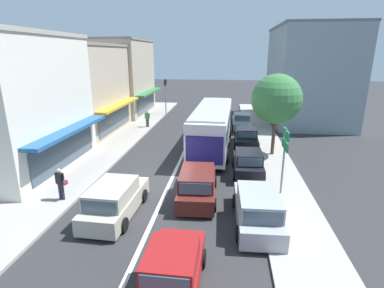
{
  "coord_description": "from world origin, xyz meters",
  "views": [
    {
      "loc": [
        3.13,
        -15.17,
        7.1
      ],
      "look_at": [
        0.82,
        4.1,
        1.2
      ],
      "focal_mm": 28.0,
      "sensor_mm": 36.0,
      "label": 1
    }
  ],
  "objects_px": {
    "street_tree_right": "(276,99)",
    "parked_sedan_kerb_third": "(246,138)",
    "wagon_behind_bus_near": "(197,185)",
    "directional_road_sign": "(285,146)",
    "parked_wagon_kerb_front": "(258,209)",
    "pedestrian_with_handbag_near": "(60,182)",
    "parked_sedan_kerb_rear": "(242,121)",
    "pedestrian_browsing_midblock": "(147,118)",
    "city_bus": "(212,125)",
    "wagon_adjacent_lane_trail": "(115,200)",
    "traffic_light_downstreet": "(166,91)",
    "hatchback_queue_gap_filler": "(173,270)",
    "parked_hatchback_kerb_second": "(248,163)"
  },
  "relations": [
    {
      "from": "wagon_adjacent_lane_trail",
      "to": "pedestrian_browsing_midblock",
      "type": "bearing_deg",
      "value": 99.91
    },
    {
      "from": "street_tree_right",
      "to": "parked_sedan_kerb_third",
      "type": "bearing_deg",
      "value": 128.73
    },
    {
      "from": "city_bus",
      "to": "wagon_adjacent_lane_trail",
      "type": "xyz_separation_m",
      "value": [
        -3.81,
        -10.58,
        -1.14
      ]
    },
    {
      "from": "wagon_adjacent_lane_trail",
      "to": "pedestrian_with_handbag_near",
      "type": "height_order",
      "value": "pedestrian_with_handbag_near"
    },
    {
      "from": "directional_road_sign",
      "to": "pedestrian_with_handbag_near",
      "type": "height_order",
      "value": "directional_road_sign"
    },
    {
      "from": "hatchback_queue_gap_filler",
      "to": "pedestrian_browsing_midblock",
      "type": "relative_size",
      "value": 2.28
    },
    {
      "from": "traffic_light_downstreet",
      "to": "parked_hatchback_kerb_second",
      "type": "bearing_deg",
      "value": -63.74
    },
    {
      "from": "parked_wagon_kerb_front",
      "to": "wagon_adjacent_lane_trail",
      "type": "bearing_deg",
      "value": 179.52
    },
    {
      "from": "traffic_light_downstreet",
      "to": "directional_road_sign",
      "type": "distance_m",
      "value": 22.6
    },
    {
      "from": "parked_sedan_kerb_third",
      "to": "parked_hatchback_kerb_second",
      "type": "bearing_deg",
      "value": -92.16
    },
    {
      "from": "parked_sedan_kerb_rear",
      "to": "traffic_light_downstreet",
      "type": "xyz_separation_m",
      "value": [
        -8.73,
        5.52,
        2.19
      ]
    },
    {
      "from": "parked_hatchback_kerb_second",
      "to": "traffic_light_downstreet",
      "type": "xyz_separation_m",
      "value": [
        -8.65,
        17.54,
        2.15
      ]
    },
    {
      "from": "parked_wagon_kerb_front",
      "to": "pedestrian_browsing_midblock",
      "type": "height_order",
      "value": "pedestrian_browsing_midblock"
    },
    {
      "from": "wagon_behind_bus_near",
      "to": "directional_road_sign",
      "type": "bearing_deg",
      "value": 11.11
    },
    {
      "from": "parked_wagon_kerb_front",
      "to": "parked_sedan_kerb_rear",
      "type": "relative_size",
      "value": 1.08
    },
    {
      "from": "hatchback_queue_gap_filler",
      "to": "directional_road_sign",
      "type": "bearing_deg",
      "value": 58.17
    },
    {
      "from": "parked_sedan_kerb_rear",
      "to": "pedestrian_browsing_midblock",
      "type": "height_order",
      "value": "pedestrian_browsing_midblock"
    },
    {
      "from": "wagon_adjacent_lane_trail",
      "to": "parked_sedan_kerb_third",
      "type": "distance_m",
      "value": 13.23
    },
    {
      "from": "parked_wagon_kerb_front",
      "to": "pedestrian_with_handbag_near",
      "type": "xyz_separation_m",
      "value": [
        -9.42,
        0.93,
        0.32
      ]
    },
    {
      "from": "traffic_light_downstreet",
      "to": "pedestrian_browsing_midblock",
      "type": "xyz_separation_m",
      "value": [
        -0.46,
        -6.79,
        -1.79
      ]
    },
    {
      "from": "wagon_behind_bus_near",
      "to": "traffic_light_downstreet",
      "type": "distance_m",
      "value": 21.92
    },
    {
      "from": "traffic_light_downstreet",
      "to": "pedestrian_with_handbag_near",
      "type": "relative_size",
      "value": 2.58
    },
    {
      "from": "wagon_adjacent_lane_trail",
      "to": "parked_hatchback_kerb_second",
      "type": "height_order",
      "value": "wagon_adjacent_lane_trail"
    },
    {
      "from": "traffic_light_downstreet",
      "to": "pedestrian_browsing_midblock",
      "type": "height_order",
      "value": "traffic_light_downstreet"
    },
    {
      "from": "parked_sedan_kerb_rear",
      "to": "traffic_light_downstreet",
      "type": "bearing_deg",
      "value": 147.71
    },
    {
      "from": "traffic_light_downstreet",
      "to": "directional_road_sign",
      "type": "height_order",
      "value": "traffic_light_downstreet"
    },
    {
      "from": "wagon_behind_bus_near",
      "to": "parked_sedan_kerb_rear",
      "type": "xyz_separation_m",
      "value": [
        2.81,
        15.48,
        -0.08
      ]
    },
    {
      "from": "wagon_adjacent_lane_trail",
      "to": "parked_sedan_kerb_third",
      "type": "relative_size",
      "value": 1.07
    },
    {
      "from": "wagon_adjacent_lane_trail",
      "to": "traffic_light_downstreet",
      "type": "height_order",
      "value": "traffic_light_downstreet"
    },
    {
      "from": "parked_hatchback_kerb_second",
      "to": "parked_sedan_kerb_third",
      "type": "relative_size",
      "value": 0.88
    },
    {
      "from": "parked_sedan_kerb_rear",
      "to": "pedestrian_browsing_midblock",
      "type": "xyz_separation_m",
      "value": [
        -9.19,
        -1.28,
        0.4
      ]
    },
    {
      "from": "wagon_behind_bus_near",
      "to": "street_tree_right",
      "type": "distance_m",
      "value": 9.27
    },
    {
      "from": "parked_sedan_kerb_third",
      "to": "directional_road_sign",
      "type": "distance_m",
      "value": 8.93
    },
    {
      "from": "wagon_adjacent_lane_trail",
      "to": "traffic_light_downstreet",
      "type": "relative_size",
      "value": 1.09
    },
    {
      "from": "city_bus",
      "to": "parked_sedan_kerb_third",
      "type": "distance_m",
      "value": 3.09
    },
    {
      "from": "wagon_behind_bus_near",
      "to": "pedestrian_with_handbag_near",
      "type": "distance_m",
      "value": 6.73
    },
    {
      "from": "wagon_behind_bus_near",
      "to": "parked_sedan_kerb_rear",
      "type": "bearing_deg",
      "value": 79.73
    },
    {
      "from": "directional_road_sign",
      "to": "parked_wagon_kerb_front",
      "type": "bearing_deg",
      "value": -116.4
    },
    {
      "from": "city_bus",
      "to": "street_tree_right",
      "type": "distance_m",
      "value": 5.09
    },
    {
      "from": "hatchback_queue_gap_filler",
      "to": "street_tree_right",
      "type": "bearing_deg",
      "value": 70.39
    },
    {
      "from": "traffic_light_downstreet",
      "to": "pedestrian_with_handbag_near",
      "type": "height_order",
      "value": "traffic_light_downstreet"
    },
    {
      "from": "street_tree_right",
      "to": "pedestrian_browsing_midblock",
      "type": "height_order",
      "value": "street_tree_right"
    },
    {
      "from": "hatchback_queue_gap_filler",
      "to": "parked_wagon_kerb_front",
      "type": "height_order",
      "value": "parked_wagon_kerb_front"
    },
    {
      "from": "traffic_light_downstreet",
      "to": "street_tree_right",
      "type": "distance_m",
      "value": 17.41
    },
    {
      "from": "hatchback_queue_gap_filler",
      "to": "wagon_behind_bus_near",
      "type": "height_order",
      "value": "wagon_behind_bus_near"
    },
    {
      "from": "directional_road_sign",
      "to": "pedestrian_browsing_midblock",
      "type": "distance_m",
      "value": 17.18
    },
    {
      "from": "parked_hatchback_kerb_second",
      "to": "parked_sedan_kerb_rear",
      "type": "xyz_separation_m",
      "value": [
        0.08,
        12.02,
        -0.05
      ]
    },
    {
      "from": "parked_sedan_kerb_rear",
      "to": "street_tree_right",
      "type": "distance_m",
      "value": 9.1
    },
    {
      "from": "hatchback_queue_gap_filler",
      "to": "parked_hatchback_kerb_second",
      "type": "relative_size",
      "value": 1.0
    },
    {
      "from": "parked_wagon_kerb_front",
      "to": "traffic_light_downstreet",
      "type": "relative_size",
      "value": 1.08
    }
  ]
}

